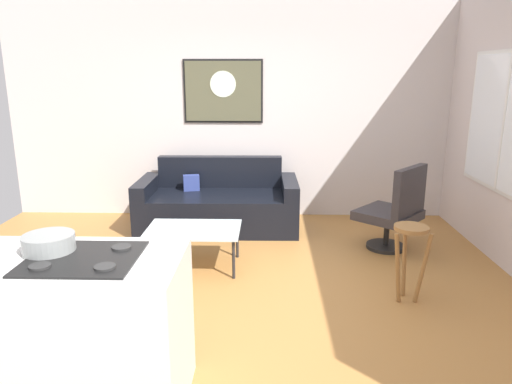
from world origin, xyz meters
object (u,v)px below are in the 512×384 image
(bar_stool, at_px, (410,246))
(wall_painting, at_px, (223,91))
(mixing_bowl, at_px, (49,244))
(couch, at_px, (218,205))
(coffee_table, at_px, (194,232))
(armchair, at_px, (395,210))

(bar_stool, xyz_separation_m, wall_painting, (-1.79, 2.47, 1.17))
(bar_stool, height_order, mixing_bowl, mixing_bowl)
(couch, height_order, wall_painting, wall_painting)
(coffee_table, xyz_separation_m, wall_painting, (0.14, 1.81, 1.30))
(mixing_bowl, bearing_deg, coffee_table, 75.61)
(armchair, bearing_deg, bar_stool, -98.94)
(coffee_table, xyz_separation_m, mixing_bowl, (-0.50, -1.93, 0.59))
(armchair, bearing_deg, coffee_table, -166.18)
(couch, xyz_separation_m, coffee_table, (-0.11, -1.26, 0.09))
(couch, relative_size, coffee_table, 2.13)
(couch, xyz_separation_m, bar_stool, (1.82, -1.91, 0.21))
(couch, bearing_deg, bar_stool, -46.46)
(armchair, xyz_separation_m, wall_painting, (-1.97, 1.29, 1.21))
(couch, xyz_separation_m, mixing_bowl, (-0.61, -3.19, 0.68))
(armchair, relative_size, wall_painting, 0.92)
(coffee_table, height_order, mixing_bowl, mixing_bowl)
(bar_stool, bearing_deg, armchair, 81.06)
(mixing_bowl, bearing_deg, armchair, 43.18)
(couch, bearing_deg, wall_painting, 86.71)
(mixing_bowl, relative_size, wall_painting, 0.28)
(couch, bearing_deg, mixing_bowl, -100.80)
(couch, distance_m, wall_painting, 1.49)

